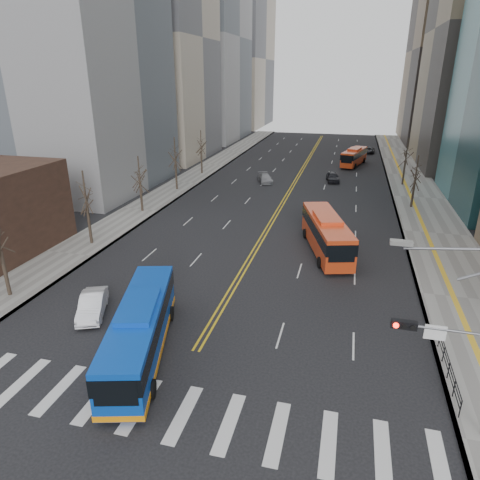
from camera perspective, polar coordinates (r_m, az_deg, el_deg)
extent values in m
plane|color=black|center=(23.44, -10.43, -21.35)|extent=(220.00, 220.00, 0.00)
cube|color=gray|center=(63.09, 22.71, 5.23)|extent=(7.00, 130.00, 0.15)
cube|color=gray|center=(67.05, -7.49, 7.58)|extent=(5.00, 130.00, 0.15)
cube|color=silver|center=(27.41, -27.08, -16.49)|extent=(0.70, 4.00, 0.01)
cube|color=silver|center=(26.07, -22.95, -17.86)|extent=(0.70, 4.00, 0.01)
cube|color=silver|center=(24.88, -18.33, -19.26)|extent=(0.70, 4.00, 0.01)
cube|color=silver|center=(23.87, -13.19, -20.66)|extent=(0.70, 4.00, 0.01)
cube|color=silver|center=(23.06, -7.55, -22.00)|extent=(0.70, 4.00, 0.01)
cube|color=silver|center=(22.47, -1.45, -23.20)|extent=(0.70, 4.00, 0.01)
cube|color=silver|center=(22.11, 5.02, -24.20)|extent=(0.70, 4.00, 0.01)
cube|color=silver|center=(22.01, 11.72, -24.94)|extent=(0.70, 4.00, 0.01)
cube|color=silver|center=(22.16, 18.47, -25.38)|extent=(0.70, 4.00, 0.01)
cube|color=silver|center=(22.56, 25.09, -25.50)|extent=(0.70, 4.00, 0.01)
cube|color=gold|center=(72.59, 7.70, 8.56)|extent=(0.15, 100.00, 0.01)
cube|color=gold|center=(72.55, 8.02, 8.54)|extent=(0.15, 100.00, 0.01)
cube|color=#A49885|center=(90.49, -12.26, 24.81)|extent=(22.00, 22.00, 44.00)
cube|color=gray|center=(115.17, -5.36, 25.30)|extent=(20.00, 26.00, 48.00)
cube|color=#A49885|center=(145.26, -0.32, 22.95)|extent=(18.00, 30.00, 40.00)
cube|color=brown|center=(120.34, 26.52, 21.74)|extent=(18.00, 30.00, 42.00)
cylinder|color=slate|center=(20.76, 26.45, -10.78)|extent=(4.50, 0.12, 0.12)
cube|color=black|center=(20.39, 21.03, -10.47)|extent=(1.10, 0.28, 0.38)
cylinder|color=#FF190C|center=(20.21, 20.08, -10.64)|extent=(0.24, 0.08, 0.24)
cylinder|color=black|center=(20.26, 21.07, -10.71)|extent=(0.24, 0.08, 0.24)
cylinder|color=black|center=(20.31, 22.06, -10.77)|extent=(0.24, 0.08, 0.24)
cube|color=white|center=(20.72, 24.58, -11.16)|extent=(0.90, 0.06, 0.70)
cube|color=#999993|center=(18.69, 20.73, -0.34)|extent=(0.90, 0.35, 0.18)
cube|color=black|center=(26.63, 26.22, -14.47)|extent=(0.04, 6.00, 0.04)
cylinder|color=black|center=(24.59, 27.31, -19.42)|extent=(0.06, 0.06, 1.00)
cylinder|color=black|center=(25.73, 26.64, -17.29)|extent=(0.06, 0.06, 1.00)
cylinder|color=black|center=(26.91, 26.04, -15.35)|extent=(0.06, 0.06, 1.00)
cylinder|color=black|center=(28.12, 25.50, -13.56)|extent=(0.06, 0.06, 1.00)
cylinder|color=black|center=(29.35, 25.02, -11.93)|extent=(0.06, 0.06, 1.00)
cylinder|color=#32271E|center=(36.31, -28.79, -3.99)|extent=(0.28, 0.28, 3.75)
cylinder|color=#32271E|center=(44.18, -19.43, 1.83)|extent=(0.28, 0.28, 3.90)
cylinder|color=#32271E|center=(53.23, -13.02, 5.53)|extent=(0.28, 0.28, 3.60)
cylinder|color=#32271E|center=(62.83, -8.50, 8.41)|extent=(0.28, 0.28, 4.00)
cylinder|color=#32271E|center=(72.88, -5.14, 10.24)|extent=(0.28, 0.28, 3.80)
cylinder|color=#32271E|center=(57.67, 22.05, 5.66)|extent=(0.28, 0.28, 3.50)
cylinder|color=#32271E|center=(69.25, 21.00, 8.32)|extent=(0.28, 0.28, 3.75)
cube|color=#0C45BD|center=(26.35, -13.11, -11.48)|extent=(5.51, 11.90, 2.76)
cube|color=black|center=(26.07, -13.21, -10.46)|extent=(5.57, 11.94, 1.00)
cube|color=#0C45BD|center=(25.60, -13.39, -8.68)|extent=(2.98, 4.46, 0.40)
cube|color=orange|center=(27.00, -12.90, -13.59)|extent=(5.57, 11.94, 0.35)
cylinder|color=black|center=(24.44, -17.57, -18.51)|extent=(0.56, 1.04, 1.00)
cylinder|color=black|center=(23.90, -11.64, -18.89)|extent=(0.56, 1.04, 1.00)
cylinder|color=black|center=(30.35, -13.84, -9.57)|extent=(0.56, 1.04, 1.00)
cylinder|color=black|center=(29.91, -9.22, -9.67)|extent=(0.56, 1.04, 1.00)
cube|color=red|center=(40.74, 11.43, 0.83)|extent=(5.62, 11.51, 2.92)
cube|color=black|center=(40.55, 11.49, 1.59)|extent=(5.69, 11.55, 1.05)
cube|color=red|center=(40.23, 11.59, 2.92)|extent=(3.07, 4.35, 0.40)
cylinder|color=black|center=(37.70, 10.58, -2.96)|extent=(0.57, 1.04, 1.00)
cylinder|color=black|center=(38.33, 14.32, -2.87)|extent=(0.57, 1.04, 1.00)
cylinder|color=black|center=(44.23, 8.69, 0.86)|extent=(0.57, 1.04, 1.00)
cylinder|color=black|center=(44.76, 11.91, 0.89)|extent=(0.57, 1.04, 1.00)
cube|color=red|center=(82.31, 14.96, 10.69)|extent=(4.65, 10.17, 2.54)
cube|color=black|center=(82.23, 15.00, 11.04)|extent=(4.72, 10.21, 0.92)
cube|color=red|center=(82.09, 15.06, 11.62)|extent=(2.61, 3.81, 0.40)
cylinder|color=black|center=(79.78, 13.50, 9.68)|extent=(0.54, 1.04, 1.00)
cylinder|color=black|center=(79.22, 15.09, 9.46)|extent=(0.54, 1.04, 1.00)
cylinder|color=black|center=(85.81, 14.71, 10.36)|extent=(0.54, 1.04, 1.00)
cylinder|color=black|center=(85.30, 16.19, 10.15)|extent=(0.54, 1.04, 1.00)
imported|color=white|center=(31.78, -19.08, -8.18)|extent=(3.19, 4.76, 1.48)
imported|color=black|center=(68.90, 12.27, 8.22)|extent=(2.43, 4.62, 1.50)
imported|color=gray|center=(67.07, 3.38, 8.23)|extent=(3.39, 4.83, 1.30)
imported|color=black|center=(96.72, 16.87, 11.38)|extent=(2.34, 4.54, 1.23)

